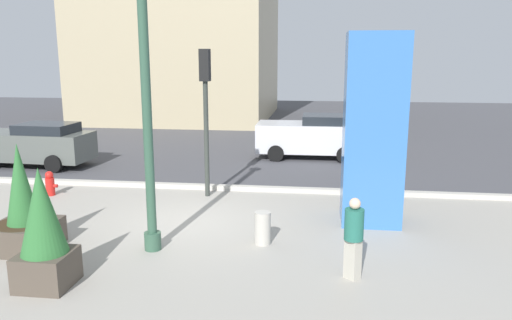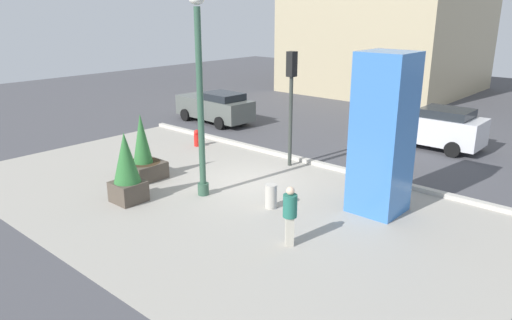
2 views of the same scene
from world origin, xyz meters
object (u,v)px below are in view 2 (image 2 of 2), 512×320
object	(u,v)px
art_pillar_blue	(383,135)
traffic_light_far_side	(291,90)
fire_hydrant	(197,138)
car_passing_lane	(432,127)
car_curb_west	(215,107)
concrete_bollard	(271,196)
potted_plant_near_right	(127,169)
pedestrian_crossing	(290,213)
lamp_post	(200,104)
potted_plant_near_left	(143,156)

from	to	relation	value
art_pillar_blue	traffic_light_far_side	world-z (taller)	art_pillar_blue
fire_hydrant	traffic_light_far_side	world-z (taller)	traffic_light_far_side
art_pillar_blue	car_passing_lane	size ratio (longest dim) A/B	1.07
fire_hydrant	car_passing_lane	world-z (taller)	car_passing_lane
art_pillar_blue	car_curb_west	xyz separation A→B (m)	(-11.98, 4.85, -1.50)
concrete_bollard	car_passing_lane	world-z (taller)	car_passing_lane
fire_hydrant	car_passing_lane	distance (m)	10.19
traffic_light_far_side	car_curb_west	bearing A→B (deg)	156.75
potted_plant_near_right	car_curb_west	bearing A→B (deg)	121.88
concrete_bollard	pedestrian_crossing	world-z (taller)	pedestrian_crossing
traffic_light_far_side	car_curb_west	world-z (taller)	traffic_light_far_side
concrete_bollard	car_curb_west	size ratio (longest dim) A/B	0.17
lamp_post	car_curb_west	world-z (taller)	lamp_post
potted_plant_near_right	pedestrian_crossing	world-z (taller)	potted_plant_near_right
car_passing_lane	pedestrian_crossing	distance (m)	11.33
lamp_post	fire_hydrant	size ratio (longest dim) A/B	8.22
concrete_bollard	pedestrian_crossing	bearing A→B (deg)	-38.94
potted_plant_near_left	car_passing_lane	xyz separation A→B (m)	(5.96, 10.72, 0.07)
lamp_post	pedestrian_crossing	size ratio (longest dim) A/B	3.88
potted_plant_near_left	car_curb_west	xyz separation A→B (m)	(-4.41, 7.76, 0.01)
concrete_bollard	car_curb_west	xyz separation A→B (m)	(-9.48, 6.80, 0.47)
lamp_post	pedestrian_crossing	world-z (taller)	lamp_post
fire_hydrant	pedestrian_crossing	distance (m)	9.81
traffic_light_far_side	fire_hydrant	bearing A→B (deg)	-173.28
traffic_light_far_side	car_passing_lane	xyz separation A→B (m)	(2.98, 6.14, -2.02)
fire_hydrant	car_curb_west	size ratio (longest dim) A/B	0.17
potted_plant_near_left	concrete_bollard	distance (m)	5.18
art_pillar_blue	lamp_post	bearing A→B (deg)	-151.80
art_pillar_blue	potted_plant_near_left	distance (m)	8.25
art_pillar_blue	potted_plant_near_right	distance (m)	7.74
traffic_light_far_side	car_curb_west	distance (m)	8.31
car_curb_west	pedestrian_crossing	xyz separation A→B (m)	(11.36, -8.32, 0.03)
potted_plant_near_left	potted_plant_near_right	bearing A→B (deg)	-48.60
potted_plant_near_right	car_curb_west	world-z (taller)	potted_plant_near_right
car_curb_west	potted_plant_near_right	bearing A→B (deg)	-58.12
concrete_bollard	traffic_light_far_side	xyz separation A→B (m)	(-2.08, 3.63, 2.54)
potted_plant_near_right	traffic_light_far_side	bearing A→B (deg)	75.73
concrete_bollard	traffic_light_far_side	distance (m)	4.90
car_curb_west	potted_plant_near_left	bearing A→B (deg)	-60.39
art_pillar_blue	traffic_light_far_side	size ratio (longest dim) A/B	1.09
art_pillar_blue	car_curb_west	bearing A→B (deg)	157.96
lamp_post	car_curb_west	distance (m)	10.55
fire_hydrant	car_passing_lane	xyz separation A→B (m)	(7.66, 6.69, 0.53)
concrete_bollard	lamp_post	bearing A→B (deg)	-164.69
traffic_light_far_side	car_curb_west	size ratio (longest dim) A/B	0.96
potted_plant_near_right	potted_plant_near_left	size ratio (longest dim) A/B	0.95
lamp_post	traffic_light_far_side	bearing A→B (deg)	86.80
potted_plant_near_left	fire_hydrant	size ratio (longest dim) A/B	3.13
art_pillar_blue	car_curb_west	world-z (taller)	art_pillar_blue
art_pillar_blue	pedestrian_crossing	bearing A→B (deg)	-100.17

